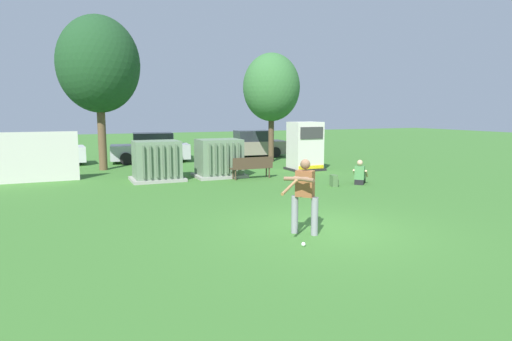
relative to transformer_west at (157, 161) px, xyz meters
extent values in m
plane|color=#3D752D|center=(2.24, -9.05, -0.79)|extent=(96.00, 96.00, 0.00)
cube|color=beige|center=(-5.30, 1.45, 0.21)|extent=(4.80, 0.12, 2.00)
cube|color=#9E9B93|center=(0.00, 0.01, -0.73)|extent=(2.10, 1.70, 0.12)
cube|color=slate|center=(0.00, 0.01, 0.08)|extent=(1.80, 1.40, 1.50)
cube|color=#5B7056|center=(-0.64, -0.75, 0.08)|extent=(0.06, 0.12, 1.27)
cube|color=#5B7056|center=(-0.38, -0.75, 0.08)|extent=(0.06, 0.12, 1.27)
cube|color=#5B7056|center=(-0.13, -0.75, 0.08)|extent=(0.06, 0.12, 1.27)
cube|color=#5B7056|center=(0.13, -0.75, 0.08)|extent=(0.06, 0.12, 1.27)
cube|color=#5B7056|center=(0.38, -0.75, 0.08)|extent=(0.06, 0.12, 1.27)
cube|color=#5B7056|center=(0.64, -0.75, 0.08)|extent=(0.06, 0.12, 1.27)
cube|color=#9E9B93|center=(2.64, -0.03, -0.73)|extent=(2.10, 1.70, 0.12)
cube|color=slate|center=(2.64, -0.03, 0.08)|extent=(1.80, 1.40, 1.50)
cube|color=#5B7056|center=(2.00, -0.79, 0.08)|extent=(0.06, 0.12, 1.27)
cube|color=#5B7056|center=(2.26, -0.79, 0.08)|extent=(0.06, 0.12, 1.27)
cube|color=#5B7056|center=(2.51, -0.79, 0.08)|extent=(0.06, 0.12, 1.27)
cube|color=#5B7056|center=(2.77, -0.79, 0.08)|extent=(0.06, 0.12, 1.27)
cube|color=#5B7056|center=(3.02, -0.79, 0.08)|extent=(0.06, 0.12, 1.27)
cube|color=#5B7056|center=(3.28, -0.79, 0.08)|extent=(0.06, 0.12, 1.27)
cube|color=#262626|center=(7.13, 0.45, -0.74)|extent=(1.60, 1.40, 0.10)
cube|color=silver|center=(7.13, 0.45, 0.41)|extent=(1.40, 1.20, 2.20)
cube|color=#383838|center=(7.13, -0.17, 1.02)|extent=(1.19, 0.04, 0.55)
cube|color=yellow|center=(7.13, -0.17, -0.59)|extent=(1.33, 0.04, 0.16)
cube|color=#4C3828|center=(3.72, -1.05, -0.34)|extent=(1.81, 0.43, 0.05)
cube|color=#4C3828|center=(3.72, -1.23, -0.09)|extent=(1.80, 0.07, 0.44)
cylinder|color=#4C3828|center=(2.95, -0.92, -0.58)|extent=(0.06, 0.06, 0.42)
cylinder|color=#4C3828|center=(4.48, -0.90, -0.58)|extent=(0.06, 0.06, 0.42)
cylinder|color=#4C3828|center=(2.96, -1.20, -0.58)|extent=(0.06, 0.06, 0.42)
cylinder|color=#4C3828|center=(4.49, -1.18, -0.58)|extent=(0.06, 0.06, 0.42)
cylinder|color=gray|center=(1.80, -9.40, -0.35)|extent=(0.16, 0.16, 0.88)
cylinder|color=gray|center=(1.48, -9.05, -0.35)|extent=(0.16, 0.16, 0.88)
cube|color=brown|center=(1.64, -9.22, 0.39)|extent=(0.45, 0.46, 0.60)
sphere|color=brown|center=(1.64, -9.22, 0.84)|extent=(0.23, 0.23, 0.23)
cylinder|color=brown|center=(1.43, -9.55, 0.55)|extent=(0.30, 0.53, 0.09)
cylinder|color=brown|center=(1.30, -9.41, 0.55)|extent=(0.52, 0.33, 0.09)
cylinder|color=#A5723F|center=(0.87, -9.94, 0.48)|extent=(0.67, 0.62, 0.21)
sphere|color=#A5723F|center=(1.18, -9.65, 0.55)|extent=(0.08, 0.08, 0.08)
sphere|color=white|center=(1.16, -10.03, -0.74)|extent=(0.09, 0.09, 0.09)
cube|color=black|center=(6.96, -4.10, -0.69)|extent=(0.41, 0.41, 0.20)
cube|color=#4C8C4C|center=(6.96, -4.10, -0.33)|extent=(0.41, 0.41, 0.52)
sphere|color=#DBAD89|center=(6.96, -4.10, 0.06)|extent=(0.22, 0.22, 0.22)
cylinder|color=black|center=(7.06, -3.87, -0.57)|extent=(0.41, 0.41, 0.13)
cylinder|color=black|center=(7.22, -3.71, -0.56)|extent=(0.29, 0.29, 0.46)
cylinder|color=black|center=(7.19, -4.01, -0.57)|extent=(0.41, 0.41, 0.13)
cylinder|color=black|center=(7.36, -3.86, -0.56)|extent=(0.29, 0.29, 0.46)
cylinder|color=#DBAD89|center=(6.96, -3.78, -0.37)|extent=(0.35, 0.35, 0.32)
cylinder|color=#DBAD89|center=(7.28, -4.11, -0.37)|extent=(0.35, 0.35, 0.32)
cube|color=#4C723F|center=(5.82, -4.06, -0.57)|extent=(0.24, 0.35, 0.44)
cube|color=#3D5B33|center=(5.95, -4.08, -0.63)|extent=(0.09, 0.23, 0.22)
cylinder|color=brown|center=(-1.77, 4.26, 0.74)|extent=(0.38, 0.38, 3.07)
ellipsoid|color=#1E4723|center=(-1.77, 4.26, 4.18)|extent=(3.77, 3.77, 4.48)
cylinder|color=brown|center=(7.11, 4.20, 0.47)|extent=(0.31, 0.31, 2.53)
ellipsoid|color=#387038|center=(7.11, 4.20, 3.31)|extent=(3.11, 3.11, 3.69)
cube|color=silver|center=(-4.60, 6.96, -0.21)|extent=(4.28, 1.92, 0.80)
cube|color=#262B33|center=(-4.45, 6.96, 0.51)|extent=(2.18, 1.67, 0.64)
cylinder|color=black|center=(-5.86, 6.04, -0.47)|extent=(0.65, 0.25, 0.64)
cylinder|color=black|center=(-5.95, 7.74, -0.47)|extent=(0.65, 0.25, 0.64)
cylinder|color=black|center=(-3.26, 6.18, -0.47)|extent=(0.65, 0.25, 0.64)
cylinder|color=black|center=(-3.35, 7.87, -0.47)|extent=(0.65, 0.25, 0.64)
cube|color=#B2B2B7|center=(0.88, 6.59, -0.21)|extent=(4.37, 2.18, 0.80)
cube|color=#262B33|center=(1.03, 6.57, 0.51)|extent=(2.27, 1.79, 0.64)
cylinder|color=black|center=(-0.52, 5.90, -0.47)|extent=(0.66, 0.29, 0.64)
cylinder|color=black|center=(-0.32, 7.59, -0.47)|extent=(0.66, 0.29, 0.64)
cylinder|color=black|center=(2.07, 5.59, -0.47)|extent=(0.66, 0.29, 0.64)
cylinder|color=black|center=(2.27, 7.28, -0.47)|extent=(0.66, 0.29, 0.64)
cube|color=gray|center=(7.04, 7.00, -0.21)|extent=(4.34, 2.08, 0.80)
cube|color=#262B33|center=(7.19, 6.98, 0.51)|extent=(2.23, 1.75, 0.64)
cylinder|color=black|center=(5.66, 6.27, -0.47)|extent=(0.66, 0.28, 0.64)
cylinder|color=black|center=(5.82, 7.96, -0.47)|extent=(0.66, 0.28, 0.64)
cylinder|color=black|center=(8.25, 6.03, -0.47)|extent=(0.66, 0.28, 0.64)
cylinder|color=black|center=(8.41, 7.73, -0.47)|extent=(0.66, 0.28, 0.64)
camera|label=1|loc=(-3.26, -17.80, 2.04)|focal=30.70mm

